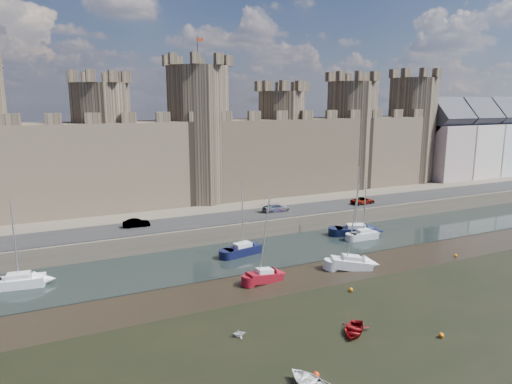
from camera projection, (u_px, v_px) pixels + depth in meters
The scene contains 23 objects.
ground at pixel (360, 343), 38.11m from camera, with size 160.00×160.00×0.00m, color black.
seaweed_patch at pixel (413, 382), 32.78m from camera, with size 70.00×34.00×0.01m, color black.
water_channel at pixel (245, 255), 59.41m from camera, with size 160.00×12.00×0.08m, color black.
quay at pixel (173, 195), 91.14m from camera, with size 160.00×60.00×2.50m, color #4C443A.
road at pixel (218, 219), 67.80m from camera, with size 160.00×7.00×0.10m, color black.
castle at pixel (185, 149), 78.16m from camera, with size 108.50×11.00×29.00m.
townhouses at pixel (487, 141), 106.54m from camera, with size 35.50×9.05×18.13m.
car_1 at pixel (136, 223), 63.37m from camera, with size 1.29×3.69×1.22m, color gray.
car_2 at pixel (276, 208), 72.19m from camera, with size 1.86×4.58×1.33m, color gray.
car_3 at pixel (363, 201), 77.54m from camera, with size 1.98×4.30×1.20m, color gray.
sailboat_0 at pixel (19, 281), 49.18m from camera, with size 5.40×2.71×9.67m.
sailboat_1 at pixel (243, 249), 59.48m from camera, with size 5.30×2.92×10.04m.
sailboat_2 at pixel (363, 234), 66.22m from camera, with size 4.32×1.83×9.18m.
sailboat_3 at pixel (356, 230), 68.17m from camera, with size 6.35×4.49×10.39m.
sailboat_4 at pixel (264, 276), 50.73m from camera, with size 4.31×2.09×9.71m.
sailboat_5 at pixel (351, 263), 54.67m from camera, with size 5.21×3.52×10.48m.
dinghy_2 at pixel (309, 383), 32.15m from camera, with size 2.35×0.68×3.29m, color white.
dinghy_3 at pixel (239, 333), 39.01m from camera, with size 1.03×0.63×1.19m, color silver.
dinghy_4 at pixel (354, 330), 39.50m from camera, with size 2.41×0.70×3.37m, color maroon.
buoy_1 at pixel (351, 290), 48.20m from camera, with size 0.44×0.44×0.44m, color orange.
buoy_2 at pixel (441, 335), 38.85m from camera, with size 0.46×0.46×0.46m, color orange.
buoy_3 at pixel (456, 255), 58.89m from camera, with size 0.42×0.42×0.42m, color orange.
buoy_4 at pixel (316, 375), 33.21m from camera, with size 0.50×0.50×0.50m, color red.
Camera 1 is at (-22.67, -27.89, 19.90)m, focal length 32.00 mm.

